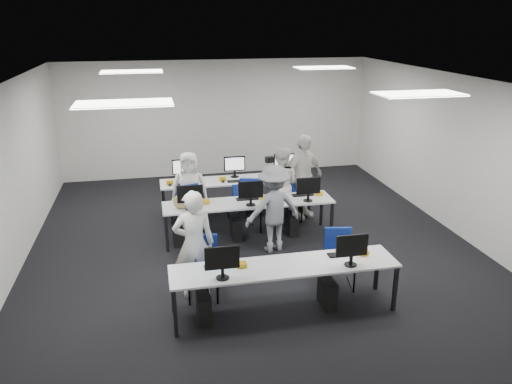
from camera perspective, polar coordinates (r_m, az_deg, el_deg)
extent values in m
plane|color=black|center=(9.44, -0.58, -5.70)|extent=(9.00, 9.00, 0.00)
plane|color=white|center=(8.62, -0.64, 12.70)|extent=(9.00, 9.00, 0.00)
cube|color=beige|center=(13.24, -4.48, 8.39)|extent=(8.00, 0.02, 3.00)
cube|color=beige|center=(4.92, 9.98, -11.42)|extent=(8.00, 0.02, 3.00)
cube|color=beige|center=(9.06, -26.27, 1.31)|extent=(0.02, 9.00, 3.00)
cube|color=beige|center=(10.43, 21.53, 4.13)|extent=(0.02, 9.00, 3.00)
cube|color=white|center=(6.48, -14.86, 9.76)|extent=(1.20, 0.60, 0.02)
cube|color=white|center=(7.44, 18.12, 10.62)|extent=(1.20, 0.60, 0.02)
cube|color=white|center=(10.45, -14.02, 13.22)|extent=(1.20, 0.60, 0.02)
cube|color=white|center=(11.07, 7.75, 13.91)|extent=(1.20, 0.60, 0.02)
cube|color=silver|center=(7.03, 3.31, -8.48)|extent=(3.20, 0.70, 0.03)
cube|color=black|center=(6.76, -9.23, -13.55)|extent=(0.05, 0.05, 0.70)
cube|color=black|center=(7.27, -9.49, -11.02)|extent=(0.05, 0.05, 0.70)
cube|color=black|center=(7.49, 15.60, -10.56)|extent=(0.05, 0.05, 0.70)
cube|color=black|center=(7.95, 13.65, -8.52)|extent=(0.05, 0.05, 0.70)
cube|color=silver|center=(9.35, -0.83, -1.21)|extent=(3.20, 0.70, 0.03)
cube|color=black|center=(9.06, -10.15, -4.72)|extent=(0.05, 0.05, 0.70)
cube|color=black|center=(9.61, -10.29, -3.29)|extent=(0.05, 0.05, 0.70)
cube|color=black|center=(9.61, 8.64, -3.18)|extent=(0.05, 0.05, 0.70)
cube|color=black|center=(10.14, 7.48, -1.92)|extent=(0.05, 0.05, 0.70)
cube|color=silver|center=(10.65, -2.29, 1.37)|extent=(3.20, 0.70, 0.03)
cube|color=black|center=(10.36, -10.46, -1.62)|extent=(0.05, 0.05, 0.70)
cube|color=black|center=(10.92, -10.57, -0.52)|extent=(0.05, 0.05, 0.70)
cube|color=black|center=(10.85, 6.11, -0.43)|extent=(0.05, 0.05, 0.70)
cube|color=black|center=(11.39, 5.19, 0.56)|extent=(0.05, 0.05, 0.70)
cube|color=#0C46A4|center=(6.57, -3.89, -7.51)|extent=(0.46, 0.04, 0.32)
cube|color=black|center=(6.98, -4.22, -8.47)|extent=(0.42, 0.14, 0.02)
ellipsoid|color=black|center=(7.02, -1.77, -8.19)|extent=(0.07, 0.10, 0.04)
cube|color=black|center=(7.10, -6.00, -12.95)|extent=(0.18, 0.40, 0.42)
cube|color=white|center=(7.01, 10.90, -6.02)|extent=(0.46, 0.04, 0.32)
cube|color=black|center=(7.40, 9.82, -7.03)|extent=(0.42, 0.14, 0.02)
ellipsoid|color=black|center=(7.51, 11.97, -6.71)|extent=(0.07, 0.10, 0.04)
cube|color=black|center=(7.46, 8.16, -11.36)|extent=(0.18, 0.40, 0.42)
cube|color=white|center=(8.94, -7.55, -0.21)|extent=(0.46, 0.04, 0.32)
cube|color=black|center=(9.34, -7.64, -1.24)|extent=(0.42, 0.14, 0.02)
ellipsoid|color=black|center=(9.36, -5.81, -1.07)|extent=(0.07, 0.10, 0.04)
cube|color=black|center=(9.39, -8.95, -4.68)|extent=(0.18, 0.40, 0.42)
cube|color=white|center=(9.08, -0.62, 0.26)|extent=(0.46, 0.04, 0.32)
cube|color=black|center=(9.47, -1.00, -0.77)|extent=(0.42, 0.14, 0.02)
ellipsoid|color=black|center=(9.52, 0.78, -0.60)|extent=(0.07, 0.10, 0.04)
cube|color=black|center=(9.50, -2.30, -4.18)|extent=(0.18, 0.40, 0.42)
cube|color=white|center=(9.34, 6.01, 0.72)|extent=(0.46, 0.04, 0.32)
cube|color=black|center=(9.72, 5.38, -0.31)|extent=(0.42, 0.14, 0.02)
ellipsoid|color=black|center=(9.81, 7.06, -0.15)|extent=(0.07, 0.10, 0.04)
cube|color=black|center=(9.72, 4.11, -3.64)|extent=(0.18, 0.40, 0.42)
cube|color=white|center=(10.61, -8.35, 2.89)|extent=(0.46, 0.04, 0.32)
cube|color=black|center=(10.39, -8.14, 0.87)|extent=(0.42, 0.14, 0.02)
ellipsoid|color=black|center=(10.38, -9.80, 0.80)|extent=(0.07, 0.10, 0.04)
cube|color=black|center=(10.72, -6.74, -1.50)|extent=(0.18, 0.40, 0.42)
cube|color=white|center=(10.73, -2.47, 3.26)|extent=(0.46, 0.04, 0.32)
cube|color=black|center=(10.51, -2.16, 1.27)|extent=(0.42, 0.14, 0.02)
ellipsoid|color=black|center=(10.46, -3.78, 1.21)|extent=(0.07, 0.10, 0.04)
cube|color=black|center=(10.86, -0.95, -1.08)|extent=(0.18, 0.40, 0.42)
cube|color=white|center=(10.95, 3.22, 3.58)|extent=(0.46, 0.04, 0.32)
cube|color=black|center=(10.74, 3.63, 1.65)|extent=(0.42, 0.14, 0.02)
ellipsoid|color=black|center=(10.66, 2.08, 1.59)|extent=(0.07, 0.10, 0.04)
cube|color=black|center=(11.11, 4.63, -0.67)|extent=(0.18, 0.40, 0.42)
cube|color=navy|center=(7.53, -6.06, -8.64)|extent=(0.51, 0.49, 0.06)
cube|color=navy|center=(7.59, -6.08, -6.12)|extent=(0.44, 0.11, 0.37)
cube|color=navy|center=(7.89, 9.50, -7.54)|extent=(0.51, 0.49, 0.06)
cube|color=navy|center=(7.96, 9.33, -5.21)|extent=(0.42, 0.12, 0.36)
cube|color=navy|center=(9.76, -7.10, -2.32)|extent=(0.49, 0.48, 0.05)
cube|color=navy|center=(9.84, -7.55, -0.70)|extent=(0.38, 0.15, 0.33)
cube|color=navy|center=(9.87, -0.63, -1.44)|extent=(0.57, 0.56, 0.06)
cube|color=navy|center=(9.98, -0.56, 0.49)|extent=(0.45, 0.17, 0.39)
cube|color=navy|center=(10.22, 3.81, -1.23)|extent=(0.50, 0.49, 0.05)
cube|color=navy|center=(10.28, 3.24, 0.29)|extent=(0.37, 0.18, 0.32)
cube|color=navy|center=(10.06, -8.15, -1.33)|extent=(0.56, 0.55, 0.06)
cube|color=navy|center=(9.78, -7.79, -0.23)|extent=(0.43, 0.17, 0.38)
cube|color=navy|center=(10.16, -1.84, -1.08)|extent=(0.47, 0.45, 0.06)
cube|color=navy|center=(9.89, -1.56, -0.06)|extent=(0.42, 0.08, 0.36)
cube|color=navy|center=(10.57, 4.38, -0.11)|extent=(0.48, 0.46, 0.06)
cube|color=navy|center=(10.29, 4.79, 0.96)|extent=(0.45, 0.07, 0.38)
ellipsoid|color=tan|center=(9.07, -8.48, -1.10)|extent=(0.36, 0.28, 0.26)
imported|color=white|center=(7.42, -7.10, -5.97)|extent=(0.62, 0.41, 1.68)
imported|color=white|center=(10.11, 2.82, 0.81)|extent=(0.93, 0.83, 1.58)
imported|color=white|center=(10.06, -7.60, 0.36)|extent=(0.80, 0.59, 1.51)
imported|color=white|center=(10.32, 5.31, 1.71)|extent=(1.13, 0.82, 1.77)
imported|color=gray|center=(8.84, 2.00, -1.89)|extent=(1.12, 0.78, 1.59)
cube|color=black|center=(8.73, 1.57, 3.71)|extent=(0.17, 0.20, 0.10)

